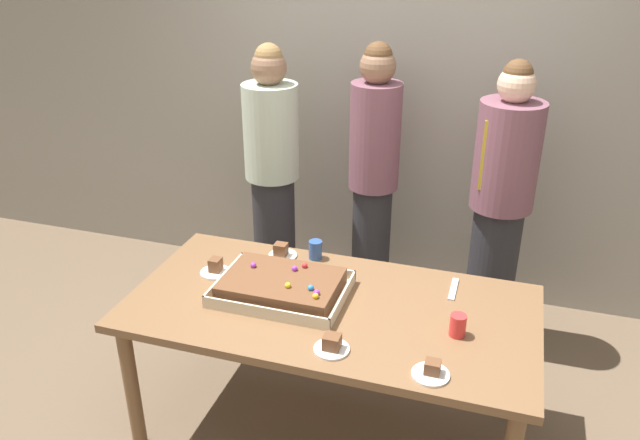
{
  "coord_description": "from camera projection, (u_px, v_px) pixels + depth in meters",
  "views": [
    {
      "loc": [
        0.7,
        -2.34,
        2.34
      ],
      "look_at": [
        -0.1,
        0.15,
        1.1
      ],
      "focal_mm": 35.22,
      "sensor_mm": 36.0,
      "label": 1
    }
  ],
  "objects": [
    {
      "name": "party_table",
      "position": [
        330.0,
        319.0,
        2.93
      ],
      "size": [
        1.88,
        0.94,
        0.75
      ],
      "color": "brown",
      "rests_on": "ground_plane"
    },
    {
      "name": "person_green_shirt_behind",
      "position": [
        273.0,
        178.0,
        3.9
      ],
      "size": [
        0.34,
        0.34,
        1.72
      ],
      "rotation": [
        0.0,
        0.0,
        -1.16
      ],
      "color": "#28282D",
      "rests_on": "ground_plane"
    },
    {
      "name": "interior_back_panel",
      "position": [
        405.0,
        70.0,
        3.95
      ],
      "size": [
        8.0,
        0.12,
        3.0
      ],
      "primitive_type": "cube",
      "color": "#9E998E",
      "rests_on": "ground_plane"
    },
    {
      "name": "plated_slice_far_left",
      "position": [
        215.0,
        268.0,
        3.14
      ],
      "size": [
        0.15,
        0.15,
        0.08
      ],
      "color": "white",
      "rests_on": "party_table"
    },
    {
      "name": "person_serving_front",
      "position": [
        373.0,
        177.0,
        3.86
      ],
      "size": [
        0.31,
        0.31,
        1.74
      ],
      "rotation": [
        0.0,
        0.0,
        -1.71
      ],
      "color": "#28282D",
      "rests_on": "ground_plane"
    },
    {
      "name": "ground_plane",
      "position": [
        329.0,
        427.0,
        3.21
      ],
      "size": [
        12.0,
        12.0,
        0.0
      ],
      "primitive_type": "plane",
      "color": "brown"
    },
    {
      "name": "person_striped_tie_right",
      "position": [
        500.0,
        206.0,
        3.56
      ],
      "size": [
        0.35,
        0.35,
        1.71
      ],
      "rotation": [
        0.0,
        0.0,
        -2.3
      ],
      "color": "#28282D",
      "rests_on": "ground_plane"
    },
    {
      "name": "cake_server_utensil",
      "position": [
        453.0,
        289.0,
        3.01
      ],
      "size": [
        0.03,
        0.2,
        0.01
      ],
      "primitive_type": "cube",
      "color": "silver",
      "rests_on": "party_table"
    },
    {
      "name": "plated_slice_far_right",
      "position": [
        282.0,
        252.0,
        3.3
      ],
      "size": [
        0.15,
        0.15,
        0.08
      ],
      "color": "white",
      "rests_on": "party_table"
    },
    {
      "name": "sheet_cake",
      "position": [
        282.0,
        286.0,
        2.95
      ],
      "size": [
        0.61,
        0.44,
        0.12
      ],
      "color": "beige",
      "rests_on": "party_table"
    },
    {
      "name": "plated_slice_near_right",
      "position": [
        332.0,
        345.0,
        2.57
      ],
      "size": [
        0.15,
        0.15,
        0.07
      ],
      "color": "white",
      "rests_on": "party_table"
    },
    {
      "name": "drink_cup_middle",
      "position": [
        458.0,
        325.0,
        2.66
      ],
      "size": [
        0.07,
        0.07,
        0.1
      ],
      "primitive_type": "cylinder",
      "color": "red",
      "rests_on": "party_table"
    },
    {
      "name": "plated_slice_near_left",
      "position": [
        431.0,
        371.0,
        2.43
      ],
      "size": [
        0.15,
        0.15,
        0.06
      ],
      "color": "white",
      "rests_on": "party_table"
    },
    {
      "name": "drink_cup_nearest",
      "position": [
        315.0,
        250.0,
        3.27
      ],
      "size": [
        0.07,
        0.07,
        0.1
      ],
      "primitive_type": "cylinder",
      "color": "#2D5199",
      "rests_on": "party_table"
    }
  ]
}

